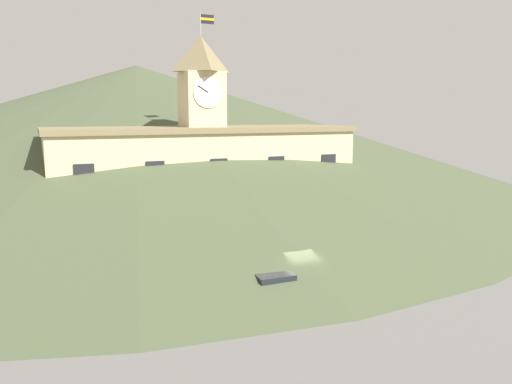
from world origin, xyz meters
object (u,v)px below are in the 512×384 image
(street_lamp_right, at_px, (103,214))
(car_black_suv, at_px, (274,287))
(street_lamp_left, at_px, (227,205))
(street_lamp_far_right, at_px, (320,194))
(car_silver_hatch, at_px, (181,288))
(car_red_sedan, at_px, (364,226))
(car_yellow_coupe, at_px, (149,268))
(car_gray_pickup, at_px, (328,241))
(pedestrian, at_px, (299,233))

(street_lamp_right, height_order, car_black_suv, street_lamp_right)
(street_lamp_left, height_order, car_black_suv, street_lamp_left)
(street_lamp_far_right, relative_size, car_silver_hatch, 1.26)
(street_lamp_left, relative_size, car_silver_hatch, 1.10)
(car_black_suv, height_order, car_red_sedan, car_black_suv)
(street_lamp_right, height_order, street_lamp_far_right, street_lamp_far_right)
(car_silver_hatch, relative_size, car_red_sedan, 0.92)
(car_black_suv, height_order, car_yellow_coupe, car_black_suv)
(car_yellow_coupe, bearing_deg, street_lamp_right, 107.12)
(street_lamp_far_right, bearing_deg, street_lamp_left, -180.00)
(car_gray_pickup, bearing_deg, car_red_sedan, 33.58)
(car_silver_hatch, xyz_separation_m, car_black_suv, (6.01, -2.81, 0.14))
(street_lamp_far_right, bearing_deg, car_yellow_coupe, -155.84)
(street_lamp_right, height_order, car_silver_hatch, street_lamp_right)
(car_red_sedan, bearing_deg, street_lamp_far_right, 118.02)
(car_yellow_coupe, bearing_deg, car_gray_pickup, 7.10)
(car_red_sedan, distance_m, pedestrian, 8.52)
(car_black_suv, distance_m, pedestrian, 16.15)
(street_lamp_left, height_order, car_yellow_coupe, street_lamp_left)
(street_lamp_far_right, height_order, pedestrian, street_lamp_far_right)
(street_lamp_right, bearing_deg, street_lamp_far_right, 0.00)
(street_lamp_right, distance_m, car_red_sedan, 27.70)
(street_lamp_left, relative_size, pedestrian, 2.68)
(car_red_sedan, bearing_deg, car_silver_hatch, -155.99)
(car_red_sedan, height_order, car_yellow_coupe, car_red_sedan)
(street_lamp_right, relative_size, street_lamp_far_right, 0.91)
(street_lamp_right, relative_size, street_lamp_left, 1.04)
(street_lamp_left, distance_m, car_red_sedan, 15.37)
(street_lamp_far_right, bearing_deg, car_black_suv, -128.93)
(street_lamp_right, relative_size, pedestrian, 2.80)
(street_lamp_right, height_order, pedestrian, street_lamp_right)
(street_lamp_right, distance_m, car_black_suv, 21.04)
(street_lamp_far_right, xyz_separation_m, pedestrian, (-5.77, -5.54, -2.79))
(car_yellow_coupe, distance_m, pedestrian, 16.99)
(street_lamp_right, height_order, street_lamp_left, street_lamp_right)
(car_gray_pickup, bearing_deg, car_silver_hatch, -153.75)
(car_black_suv, bearing_deg, pedestrian, 57.02)
(street_lamp_right, distance_m, street_lamp_left, 12.81)
(car_black_suv, height_order, pedestrian, car_black_suv)
(street_lamp_left, distance_m, pedestrian, 8.37)
(street_lamp_far_right, bearing_deg, street_lamp_right, 180.00)
(car_red_sedan, relative_size, pedestrian, 2.66)
(car_silver_hatch, relative_size, car_yellow_coupe, 0.94)
(street_lamp_left, bearing_deg, car_silver_hatch, -120.99)
(street_lamp_far_right, bearing_deg, pedestrian, -136.15)
(car_yellow_coupe, bearing_deg, car_black_suv, -46.56)
(street_lamp_left, height_order, pedestrian, street_lamp_left)
(car_red_sedan, height_order, car_gray_pickup, car_gray_pickup)
(street_lamp_left, xyz_separation_m, street_lamp_far_right, (11.58, 0.00, 0.41))
(car_yellow_coupe, xyz_separation_m, pedestrian, (16.41, 4.40, 0.28))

